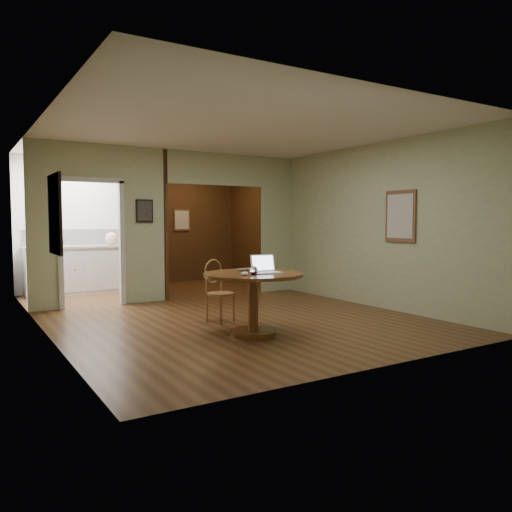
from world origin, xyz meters
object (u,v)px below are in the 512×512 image
dining_table (253,289)px  closed_laptop (249,269)px  open_laptop (266,268)px  chair (218,287)px

dining_table → closed_laptop: (0.12, 0.30, 0.21)m
dining_table → open_laptop: 0.31m
chair → dining_table: bearing=-108.8°
dining_table → closed_laptop: size_ratio=3.68×
open_laptop → closed_laptop: size_ratio=1.03×
dining_table → chair: 0.98m
chair → open_laptop: open_laptop is taller
chair → open_laptop: (0.14, -1.04, 0.35)m
dining_table → chair: (-0.00, 0.97, -0.08)m
chair → closed_laptop: bearing=-99.0°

